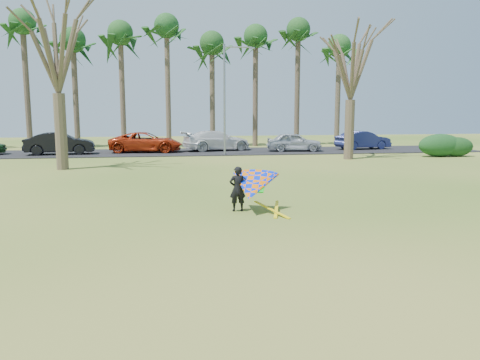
{
  "coord_description": "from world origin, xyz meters",
  "views": [
    {
      "loc": [
        -2.23,
        -12.19,
        3.21
      ],
      "look_at": [
        0.0,
        2.0,
        1.1
      ],
      "focal_mm": 35.0,
      "sensor_mm": 36.0,
      "label": 1
    }
  ],
  "objects": [
    {
      "name": "car_5",
      "position": [
        14.16,
        25.2,
        0.82
      ],
      "size": [
        4.84,
        2.4,
        1.52
      ],
      "primitive_type": "imported",
      "rotation": [
        0.0,
        0.0,
        1.75
      ],
      "color": "navy",
      "rests_on": "parking_strip"
    },
    {
      "name": "palm_6",
      "position": [
        2.0,
        31.0,
        9.17
      ],
      "size": [
        4.84,
        4.84,
        10.84
      ],
      "color": "brown",
      "rests_on": "ground"
    },
    {
      "name": "car_2",
      "position": [
        -3.82,
        25.09,
        0.84
      ],
      "size": [
        5.81,
        3.07,
        1.56
      ],
      "primitive_type": "imported",
      "rotation": [
        0.0,
        0.0,
        1.48
      ],
      "color": "#A8290D",
      "rests_on": "parking_strip"
    },
    {
      "name": "car_4",
      "position": [
        7.89,
        24.2,
        0.8
      ],
      "size": [
        4.55,
        2.27,
        1.49
      ],
      "primitive_type": "imported",
      "rotation": [
        0.0,
        0.0,
        1.45
      ],
      "color": "#A9AEB7",
      "rests_on": "parking_strip"
    },
    {
      "name": "bare_tree_right",
      "position": [
        10.0,
        18.0,
        6.57
      ],
      "size": [
        6.27,
        6.27,
        9.21
      ],
      "color": "#46392A",
      "rests_on": "ground"
    },
    {
      "name": "hedge_far",
      "position": [
        18.34,
        18.51,
        0.7
      ],
      "size": [
        2.52,
        1.18,
        1.4
      ],
      "primitive_type": "ellipsoid",
      "color": "#133615",
      "rests_on": "ground"
    },
    {
      "name": "palm_5",
      "position": [
        -2.0,
        31.0,
        10.52
      ],
      "size": [
        4.84,
        4.84,
        12.24
      ],
      "color": "brown",
      "rests_on": "ground"
    },
    {
      "name": "palm_2",
      "position": [
        -14.0,
        31.0,
        10.52
      ],
      "size": [
        4.84,
        4.84,
        12.24
      ],
      "color": "#47362A",
      "rests_on": "ground"
    },
    {
      "name": "palm_4",
      "position": [
        -6.0,
        31.0,
        9.85
      ],
      "size": [
        4.84,
        4.84,
        11.54
      ],
      "color": "brown",
      "rests_on": "ground"
    },
    {
      "name": "kite_flyer",
      "position": [
        0.42,
        2.31,
        0.84
      ],
      "size": [
        2.13,
        2.39,
        2.02
      ],
      "color": "black",
      "rests_on": "ground"
    },
    {
      "name": "ground",
      "position": [
        0.0,
        0.0,
        0.0
      ],
      "size": [
        100.0,
        100.0,
        0.0
      ],
      "primitive_type": "plane",
      "color": "#275A13",
      "rests_on": "ground"
    },
    {
      "name": "streetlight",
      "position": [
        2.16,
        22.0,
        4.46
      ],
      "size": [
        2.28,
        0.18,
        8.0
      ],
      "color": "gray",
      "rests_on": "ground"
    },
    {
      "name": "parking_strip",
      "position": [
        0.0,
        25.0,
        0.03
      ],
      "size": [
        46.0,
        7.0,
        0.06
      ],
      "primitive_type": "cube",
      "color": "black",
      "rests_on": "ground"
    },
    {
      "name": "palm_8",
      "position": [
        10.0,
        31.0,
        10.52
      ],
      "size": [
        4.84,
        4.84,
        12.24
      ],
      "color": "#46382A",
      "rests_on": "ground"
    },
    {
      "name": "car_3",
      "position": [
        1.82,
        25.73,
        0.87
      ],
      "size": [
        5.94,
        3.59,
        1.61
      ],
      "primitive_type": "imported",
      "rotation": [
        0.0,
        0.0,
        1.83
      ],
      "color": "silver",
      "rests_on": "parking_strip"
    },
    {
      "name": "palm_9",
      "position": [
        14.0,
        31.0,
        9.17
      ],
      "size": [
        4.84,
        4.84,
        10.84
      ],
      "color": "brown",
      "rests_on": "ground"
    },
    {
      "name": "palm_3",
      "position": [
        -10.0,
        31.0,
        9.17
      ],
      "size": [
        4.84,
        4.84,
        10.84
      ],
      "color": "#483B2B",
      "rests_on": "ground"
    },
    {
      "name": "palm_7",
      "position": [
        6.0,
        31.0,
        9.85
      ],
      "size": [
        4.84,
        4.84,
        11.54
      ],
      "color": "#453529",
      "rests_on": "ground"
    },
    {
      "name": "car_1",
      "position": [
        -10.05,
        24.08,
        0.87
      ],
      "size": [
        5.08,
        2.17,
        1.63
      ],
      "primitive_type": "imported",
      "rotation": [
        0.0,
        0.0,
        1.66
      ],
      "color": "black",
      "rests_on": "parking_strip"
    },
    {
      "name": "hedge_near",
      "position": [
        17.14,
        18.62,
        0.82
      ],
      "size": [
        3.27,
        1.48,
        1.64
      ],
      "primitive_type": "ellipsoid",
      "color": "#153A19",
      "rests_on": "ground"
    },
    {
      "name": "bare_tree_left",
      "position": [
        -8.0,
        15.0,
        6.92
      ],
      "size": [
        6.6,
        6.6,
        9.7
      ],
      "color": "brown",
      "rests_on": "ground"
    }
  ]
}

